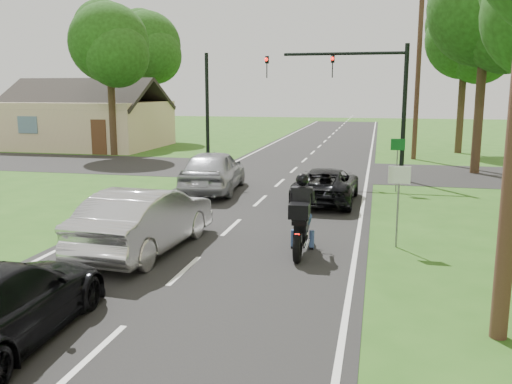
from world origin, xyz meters
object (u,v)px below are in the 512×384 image
(sign_white, at_px, (399,187))
(utility_pole_far, at_px, (418,71))
(dark_suv, at_px, (327,185))
(silver_suv, at_px, (213,171))
(motorcycle_rider, at_px, (301,222))
(sign_green, at_px, (398,152))
(silver_sedan, at_px, (146,219))
(traffic_signal, at_px, (362,87))

(sign_white, bearing_deg, utility_pole_far, 85.49)
(dark_suv, bearing_deg, silver_suv, -11.02)
(silver_suv, xyz_separation_m, sign_white, (6.91, -6.41, 0.74))
(motorcycle_rider, xyz_separation_m, sign_green, (2.53, 9.06, 0.80))
(silver_sedan, height_order, sign_green, sign_green)
(dark_suv, distance_m, utility_pole_far, 14.84)
(utility_pole_far, xyz_separation_m, sign_white, (-1.50, -19.02, -3.49))
(sign_white, bearing_deg, traffic_signal, 97.05)
(sign_green, bearing_deg, dark_suv, -133.91)
(motorcycle_rider, distance_m, silver_sedan, 3.89)
(sign_green, bearing_deg, utility_pole_far, 83.27)
(motorcycle_rider, relative_size, sign_green, 1.11)
(silver_sedan, bearing_deg, sign_green, -119.46)
(motorcycle_rider, relative_size, silver_sedan, 0.48)
(dark_suv, relative_size, silver_suv, 0.91)
(silver_sedan, xyz_separation_m, sign_green, (6.37, 9.71, 0.78))
(silver_sedan, bearing_deg, traffic_signal, -106.89)
(silver_sedan, distance_m, utility_pole_far, 22.52)
(motorcycle_rider, bearing_deg, sign_green, 72.50)
(silver_sedan, distance_m, sign_white, 6.45)
(utility_pole_far, bearing_deg, silver_suv, -123.70)
(motorcycle_rider, relative_size, dark_suv, 0.53)
(silver_suv, height_order, sign_white, sign_white)
(traffic_signal, height_order, utility_pole_far, utility_pole_far)
(dark_suv, xyz_separation_m, sign_green, (2.52, 2.62, 0.96))
(dark_suv, relative_size, sign_green, 2.11)
(sign_white, bearing_deg, silver_sedan, -164.47)
(silver_suv, height_order, utility_pole_far, utility_pole_far)
(silver_suv, bearing_deg, utility_pole_far, -128.96)
(utility_pole_far, bearing_deg, traffic_signal, -109.68)
(dark_suv, xyz_separation_m, traffic_signal, (0.96, 5.63, 3.50))
(dark_suv, height_order, sign_white, sign_white)
(dark_suv, height_order, utility_pole_far, utility_pole_far)
(silver_sedan, height_order, utility_pole_far, utility_pole_far)
(dark_suv, relative_size, traffic_signal, 0.70)
(traffic_signal, xyz_separation_m, utility_pole_far, (2.86, 8.00, 0.95))
(traffic_signal, bearing_deg, sign_white, -82.95)
(motorcycle_rider, height_order, sign_green, sign_green)
(dark_suv, bearing_deg, silver_sedan, 63.11)
(utility_pole_far, bearing_deg, motorcycle_rider, -100.81)
(motorcycle_rider, bearing_deg, utility_pole_far, 77.31)
(traffic_signal, relative_size, utility_pole_far, 0.64)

